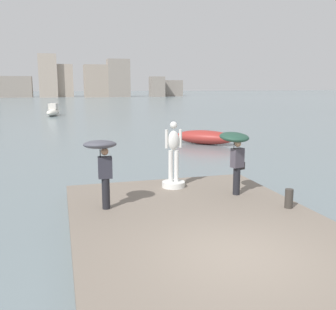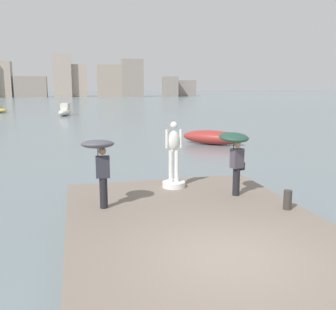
# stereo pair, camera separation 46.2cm
# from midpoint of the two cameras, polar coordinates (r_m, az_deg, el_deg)

# --- Properties ---
(ground_plane) EXTENTS (400.00, 400.00, 0.00)m
(ground_plane) POSITION_cam_midpoint_polar(r_m,az_deg,el_deg) (46.93, -9.90, 5.65)
(ground_plane) COLOR slate
(pier) EXTENTS (6.49, 9.50, 0.40)m
(pier) POSITION_cam_midpoint_polar(r_m,az_deg,el_deg) (9.68, 6.29, -11.50)
(pier) COLOR slate
(pier) RESTS_ON ground
(statue_white_figure) EXTENTS (0.78, 0.78, 2.22)m
(statue_white_figure) POSITION_cam_midpoint_polar(r_m,az_deg,el_deg) (12.77, 1.91, -1.38)
(statue_white_figure) COLOR white
(statue_white_figure) RESTS_ON pier
(onlooker_left) EXTENTS (0.96, 0.97, 1.96)m
(onlooker_left) POSITION_cam_midpoint_polar(r_m,az_deg,el_deg) (10.58, -8.98, -0.09)
(onlooker_left) COLOR black
(onlooker_left) RESTS_ON pier
(onlooker_right) EXTENTS (1.14, 1.16, 2.01)m
(onlooker_right) POSITION_cam_midpoint_polar(r_m,az_deg,el_deg) (11.87, 11.08, 1.12)
(onlooker_right) COLOR black
(onlooker_right) RESTS_ON pier
(mooring_bollard) EXTENTS (0.23, 0.23, 0.54)m
(mooring_bollard) POSITION_cam_midpoint_polar(r_m,az_deg,el_deg) (11.19, 18.61, -6.39)
(mooring_bollard) COLOR #38332D
(mooring_bollard) RESTS_ON pier
(boat_near) EXTENTS (2.16, 4.03, 1.54)m
(boat_near) POSITION_cam_midpoint_polar(r_m,az_deg,el_deg) (49.95, -14.91, 6.37)
(boat_near) COLOR silver
(boat_near) RESTS_ON ground
(boat_far) EXTENTS (3.95, 3.63, 0.90)m
(boat_far) POSITION_cam_midpoint_polar(r_m,az_deg,el_deg) (24.94, 7.13, 2.63)
(boat_far) COLOR #9E2D28
(boat_far) RESTS_ON ground
(distant_skyline) EXTENTS (70.39, 11.12, 13.74)m
(distant_skyline) POSITION_cam_midpoint_polar(r_m,az_deg,el_deg) (126.54, -13.01, 10.86)
(distant_skyline) COLOR gray
(distant_skyline) RESTS_ON ground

